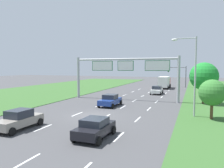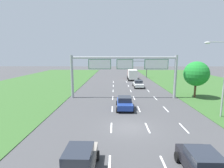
% 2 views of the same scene
% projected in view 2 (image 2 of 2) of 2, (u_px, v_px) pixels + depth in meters
% --- Properties ---
extents(ground_plane, '(200.00, 200.00, 0.00)m').
position_uv_depth(ground_plane, '(129.00, 128.00, 16.89)').
color(ground_plane, '#424244').
extents(lane_dashes_inner_left, '(0.14, 50.40, 0.01)m').
position_uv_depth(lane_dashes_inner_left, '(112.00, 109.00, 22.84)').
color(lane_dashes_inner_left, white).
rests_on(lane_dashes_inner_left, ground_plane).
extents(lane_dashes_inner_right, '(0.14, 50.40, 0.01)m').
position_uv_depth(lane_dashes_inner_right, '(139.00, 109.00, 22.79)').
color(lane_dashes_inner_right, white).
rests_on(lane_dashes_inner_right, ground_plane).
extents(lane_dashes_slip, '(0.14, 50.40, 0.01)m').
position_uv_depth(lane_dashes_slip, '(166.00, 109.00, 22.73)').
color(lane_dashes_slip, white).
rests_on(lane_dashes_slip, ground_plane).
extents(car_near_red, '(2.04, 4.41, 1.67)m').
position_uv_depth(car_near_red, '(79.00, 163.00, 9.93)').
color(car_near_red, gray).
rests_on(car_near_red, ground_plane).
extents(car_lead_silver, '(2.22, 4.42, 1.60)m').
position_uv_depth(car_lead_silver, '(124.00, 103.00, 22.88)').
color(car_lead_silver, navy).
rests_on(car_lead_silver, ground_plane).
extents(car_mid_lane, '(2.19, 3.96, 1.50)m').
position_uv_depth(car_mid_lane, '(203.00, 164.00, 9.94)').
color(car_mid_lane, black).
rests_on(car_mid_lane, ground_plane).
extents(car_far_ahead, '(2.13, 4.41, 1.62)m').
position_uv_depth(car_far_ahead, '(138.00, 84.00, 38.29)').
color(car_far_ahead, white).
rests_on(car_far_ahead, ground_plane).
extents(box_truck, '(2.74, 7.07, 2.98)m').
position_uv_depth(box_truck, '(132.00, 74.00, 50.46)').
color(box_truck, '#B21E19').
rests_on(box_truck, ground_plane).
extents(sign_gantry, '(17.24, 0.44, 7.00)m').
position_uv_depth(sign_gantry, '(125.00, 68.00, 28.14)').
color(sign_gantry, '#9EA0A5').
rests_on(sign_gantry, ground_plane).
extents(traffic_light_mast, '(4.76, 0.49, 5.60)m').
position_uv_depth(traffic_light_mast, '(141.00, 66.00, 54.59)').
color(traffic_light_mast, '#47494F').
rests_on(traffic_light_mast, ground_plane).
extents(street_lamp, '(2.61, 0.32, 8.50)m').
position_uv_depth(street_lamp, '(222.00, 72.00, 19.04)').
color(street_lamp, '#9EA0A5').
rests_on(street_lamp, ground_plane).
extents(roadside_tree_mid, '(4.00, 4.00, 6.00)m').
position_uv_depth(roadside_tree_mid, '(196.00, 74.00, 28.40)').
color(roadside_tree_mid, '#513823').
rests_on(roadside_tree_mid, ground_plane).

